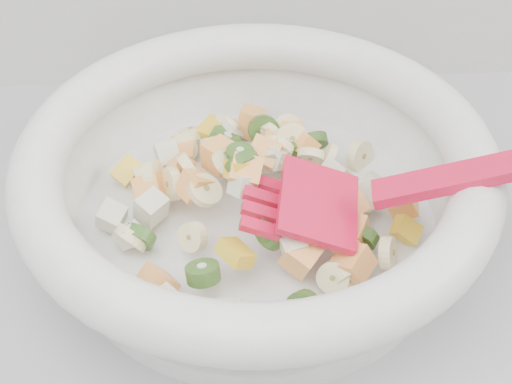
{
  "coord_description": "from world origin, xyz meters",
  "views": [
    {
      "loc": [
        -0.21,
        1.06,
        1.35
      ],
      "look_at": [
        -0.18,
        1.51,
        0.95
      ],
      "focal_mm": 55.0,
      "sensor_mm": 36.0,
      "label": 1
    }
  ],
  "objects": [
    {
      "name": "mixing_bowl",
      "position": [
        -0.18,
        1.51,
        0.95
      ],
      "size": [
        0.48,
        0.36,
        0.15
      ],
      "color": "white",
      "rests_on": "counter"
    }
  ]
}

